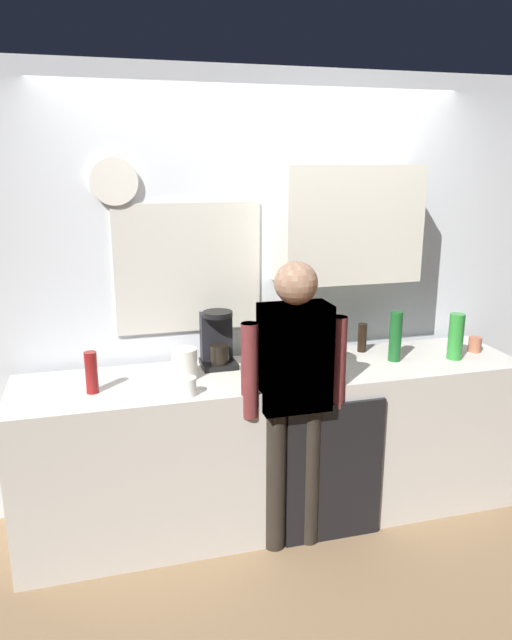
{
  "coord_description": "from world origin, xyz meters",
  "views": [
    {
      "loc": [
        -0.95,
        -2.72,
        2.07
      ],
      "look_at": [
        -0.14,
        0.25,
        1.24
      ],
      "focal_mm": 33.05,
      "sensor_mm": 36.0,
      "label": 1
    }
  ],
  "objects_px": {
    "cup_terracotta_mug": "(475,345)",
    "person_guest": "(294,385)",
    "bottle_amber_beer": "(263,343)",
    "storage_canister": "(185,364)",
    "cup_white_mug": "(189,386)",
    "bottle_green_wine": "(395,336)",
    "coffee_maker": "(217,341)",
    "bottle_dark_sauce": "(362,338)",
    "person_at_sink": "(294,385)",
    "dish_soap": "(280,349)",
    "bottle_clear_soda": "(456,336)",
    "cup_yellow_cup": "(325,354)",
    "bottle_red_vinegar": "(91,372)",
    "bottle_olive_oil": "(248,353)"
  },
  "relations": [
    {
      "from": "cup_terracotta_mug",
      "to": "person_guest",
      "type": "relative_size",
      "value": 0.06
    },
    {
      "from": "bottle_amber_beer",
      "to": "storage_canister",
      "type": "xyz_separation_m",
      "value": [
        -0.49,
        -0.17,
        -0.03
      ]
    },
    {
      "from": "cup_white_mug",
      "to": "bottle_green_wine",
      "type": "bearing_deg",
      "value": 9.62
    },
    {
      "from": "coffee_maker",
      "to": "bottle_dark_sauce",
      "type": "distance_m",
      "value": 0.93
    },
    {
      "from": "bottle_amber_beer",
      "to": "person_guest",
      "type": "distance_m",
      "value": 0.5
    },
    {
      "from": "storage_canister",
      "to": "person_at_sink",
      "type": "distance_m",
      "value": 0.62
    },
    {
      "from": "coffee_maker",
      "to": "dish_soap",
      "type": "height_order",
      "value": "coffee_maker"
    },
    {
      "from": "dish_soap",
      "to": "coffee_maker",
      "type": "bearing_deg",
      "value": 174.52
    },
    {
      "from": "coffee_maker",
      "to": "bottle_dark_sauce",
      "type": "height_order",
      "value": "coffee_maker"
    },
    {
      "from": "bottle_clear_soda",
      "to": "bottle_dark_sauce",
      "type": "distance_m",
      "value": 0.56
    },
    {
      "from": "storage_canister",
      "to": "coffee_maker",
      "type": "bearing_deg",
      "value": 37.96
    },
    {
      "from": "cup_white_mug",
      "to": "cup_yellow_cup",
      "type": "bearing_deg",
      "value": 20.56
    },
    {
      "from": "cup_white_mug",
      "to": "cup_yellow_cup",
      "type": "relative_size",
      "value": 1.12
    },
    {
      "from": "bottle_red_vinegar",
      "to": "person_at_sink",
      "type": "xyz_separation_m",
      "value": [
        1.02,
        -0.24,
        -0.08
      ]
    },
    {
      "from": "bottle_amber_beer",
      "to": "bottle_dark_sauce",
      "type": "bearing_deg",
      "value": 1.09
    },
    {
      "from": "bottle_green_wine",
      "to": "bottle_amber_beer",
      "type": "bearing_deg",
      "value": 165.33
    },
    {
      "from": "person_at_sink",
      "to": "bottle_dark_sauce",
      "type": "bearing_deg",
      "value": 46.75
    },
    {
      "from": "storage_canister",
      "to": "bottle_olive_oil",
      "type": "bearing_deg",
      "value": -5.82
    },
    {
      "from": "bottle_olive_oil",
      "to": "bottle_amber_beer",
      "type": "bearing_deg",
      "value": 54.31
    },
    {
      "from": "bottle_dark_sauce",
      "to": "bottle_red_vinegar",
      "type": "bearing_deg",
      "value": -170.9
    },
    {
      "from": "dish_soap",
      "to": "cup_yellow_cup",
      "type": "bearing_deg",
      "value": -11.7
    },
    {
      "from": "bottle_green_wine",
      "to": "cup_terracotta_mug",
      "type": "distance_m",
      "value": 0.58
    },
    {
      "from": "bottle_olive_oil",
      "to": "storage_canister",
      "type": "relative_size",
      "value": 1.47
    },
    {
      "from": "bottle_olive_oil",
      "to": "person_guest",
      "type": "relative_size",
      "value": 0.16
    },
    {
      "from": "storage_canister",
      "to": "person_guest",
      "type": "distance_m",
      "value": 0.62
    },
    {
      "from": "person_at_sink",
      "to": "person_guest",
      "type": "xyz_separation_m",
      "value": [
        0.0,
        0.0,
        0.0
      ]
    },
    {
      "from": "person_at_sink",
      "to": "cup_terracotta_mug",
      "type": "bearing_deg",
      "value": 21.25
    },
    {
      "from": "cup_terracotta_mug",
      "to": "storage_canister",
      "type": "distance_m",
      "value": 1.83
    },
    {
      "from": "bottle_green_wine",
      "to": "person_at_sink",
      "type": "height_order",
      "value": "person_at_sink"
    },
    {
      "from": "bottle_dark_sauce",
      "to": "cup_yellow_cup",
      "type": "xyz_separation_m",
      "value": [
        -0.29,
        -0.1,
        -0.05
      ]
    },
    {
      "from": "bottle_dark_sauce",
      "to": "bottle_olive_oil",
      "type": "bearing_deg",
      "value": -164.88
    },
    {
      "from": "bottle_green_wine",
      "to": "dish_soap",
      "type": "relative_size",
      "value": 1.67
    },
    {
      "from": "cup_terracotta_mug",
      "to": "person_at_sink",
      "type": "bearing_deg",
      "value": -166.67
    },
    {
      "from": "bottle_green_wine",
      "to": "coffee_maker",
      "type": "bearing_deg",
      "value": 168.93
    },
    {
      "from": "cup_yellow_cup",
      "to": "bottle_amber_beer",
      "type": "bearing_deg",
      "value": 166.49
    },
    {
      "from": "person_guest",
      "to": "bottle_clear_soda",
      "type": "bearing_deg",
      "value": -171.69
    },
    {
      "from": "bottle_clear_soda",
      "to": "bottle_dark_sauce",
      "type": "xyz_separation_m",
      "value": [
        -0.48,
        0.28,
        -0.05
      ]
    },
    {
      "from": "bottle_red_vinegar",
      "to": "bottle_olive_oil",
      "type": "bearing_deg",
      "value": 3.2
    },
    {
      "from": "cup_yellow_cup",
      "to": "dish_soap",
      "type": "distance_m",
      "value": 0.27
    },
    {
      "from": "cup_terracotta_mug",
      "to": "bottle_dark_sauce",
      "type": "bearing_deg",
      "value": 164.42
    },
    {
      "from": "bottle_clear_soda",
      "to": "bottle_olive_oil",
      "type": "distance_m",
      "value": 1.28
    },
    {
      "from": "bottle_amber_beer",
      "to": "storage_canister",
      "type": "distance_m",
      "value": 0.52
    },
    {
      "from": "coffee_maker",
      "to": "bottle_amber_beer",
      "type": "distance_m",
      "value": 0.28
    },
    {
      "from": "cup_yellow_cup",
      "to": "person_guest",
      "type": "bearing_deg",
      "value": -129.78
    },
    {
      "from": "cup_white_mug",
      "to": "person_at_sink",
      "type": "distance_m",
      "value": 0.55
    },
    {
      "from": "cup_yellow_cup",
      "to": "person_guest",
      "type": "distance_m",
      "value": 0.52
    },
    {
      "from": "coffee_maker",
      "to": "storage_canister",
      "type": "xyz_separation_m",
      "value": [
        -0.22,
        -0.17,
        -0.06
      ]
    },
    {
      "from": "bottle_dark_sauce",
      "to": "person_at_sink",
      "type": "relative_size",
      "value": 0.11
    },
    {
      "from": "bottle_clear_soda",
      "to": "person_at_sink",
      "type": "bearing_deg",
      "value": -168.62
    },
    {
      "from": "cup_yellow_cup",
      "to": "storage_canister",
      "type": "height_order",
      "value": "storage_canister"
    }
  ]
}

